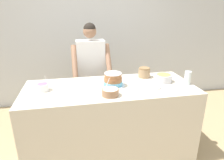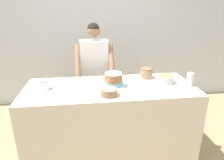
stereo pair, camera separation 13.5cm
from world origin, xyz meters
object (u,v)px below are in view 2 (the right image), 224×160
object	(u,v)px
person_baker	(95,66)
drinking_glass	(190,79)
ceramic_plate	(151,88)
cake	(113,80)
frosting_bowl_yellow	(165,79)
frosting_bowl_purple	(44,85)
frosting_bowl_white	(109,92)
stoneware_jar	(146,73)

from	to	relation	value
person_baker	drinking_glass	bearing A→B (deg)	-39.17
drinking_glass	ceramic_plate	world-z (taller)	drinking_glass
cake	frosting_bowl_yellow	xyz separation A→B (m)	(0.64, 0.03, -0.02)
person_baker	frosting_bowl_purple	bearing A→B (deg)	-128.83
cake	ceramic_plate	distance (m)	0.44
frosting_bowl_white	stoneware_jar	world-z (taller)	frosting_bowl_white
frosting_bowl_purple	frosting_bowl_yellow	bearing A→B (deg)	0.77
frosting_bowl_white	drinking_glass	xyz separation A→B (m)	(0.96, 0.15, 0.04)
frosting_bowl_purple	ceramic_plate	size ratio (longest dim) A/B	0.83
cake	frosting_bowl_purple	distance (m)	0.78
frosting_bowl_yellow	frosting_bowl_white	world-z (taller)	frosting_bowl_white
frosting_bowl_purple	drinking_glass	xyz separation A→B (m)	(1.65, -0.12, 0.03)
person_baker	stoneware_jar	bearing A→B (deg)	-39.29
frosting_bowl_purple	stoneware_jar	size ratio (longest dim) A/B	1.21
cake	drinking_glass	distance (m)	0.88
cake	ceramic_plate	world-z (taller)	cake
cake	drinking_glass	bearing A→B (deg)	-7.30
person_baker	stoneware_jar	xyz separation A→B (m)	(0.64, -0.52, 0.03)
frosting_bowl_yellow	stoneware_jar	bearing A→B (deg)	131.89
ceramic_plate	frosting_bowl_yellow	bearing A→B (deg)	34.26
stoneware_jar	person_baker	bearing A→B (deg)	140.71
person_baker	frosting_bowl_yellow	xyz separation A→B (m)	(0.82, -0.72, 0.02)
cake	stoneware_jar	distance (m)	0.51
cake	stoneware_jar	xyz separation A→B (m)	(0.46, 0.22, -0.01)
stoneware_jar	ceramic_plate	bearing A→B (deg)	-96.67
person_baker	cake	distance (m)	0.77
person_baker	frosting_bowl_yellow	world-z (taller)	person_baker
frosting_bowl_white	frosting_bowl_purple	bearing A→B (deg)	159.00
frosting_bowl_white	drinking_glass	size ratio (longest dim) A/B	1.12
frosting_bowl_purple	drinking_glass	size ratio (longest dim) A/B	1.15
person_baker	frosting_bowl_yellow	distance (m)	1.09
frosting_bowl_yellow	stoneware_jar	distance (m)	0.27
stoneware_jar	drinking_glass	bearing A→B (deg)	-38.97
cake	frosting_bowl_purple	world-z (taller)	frosting_bowl_purple
frosting_bowl_white	drinking_glass	distance (m)	0.97
frosting_bowl_white	stoneware_jar	distance (m)	0.73
ceramic_plate	stoneware_jar	distance (m)	0.35
frosting_bowl_yellow	ceramic_plate	size ratio (longest dim) A/B	0.94
frosting_bowl_purple	stoneware_jar	bearing A→B (deg)	9.97
cake	frosting_bowl_yellow	distance (m)	0.64
frosting_bowl_white	cake	bearing A→B (deg)	72.72
cake	frosting_bowl_purple	bearing A→B (deg)	179.49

